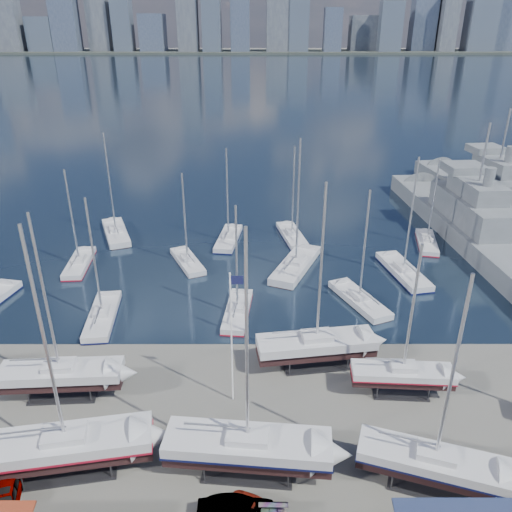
{
  "coord_description": "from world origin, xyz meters",
  "views": [
    {
      "loc": [
        1.61,
        -40.86,
        28.58
      ],
      "look_at": [
        1.64,
        8.0,
        5.87
      ],
      "focal_mm": 35.0,
      "sensor_mm": 36.0,
      "label": 1
    }
  ],
  "objects_px": {
    "naval_ship_east": "(470,227)",
    "naval_ship_west": "(492,198)",
    "flagpole": "(232,330)",
    "car_a": "(5,499)"
  },
  "relations": [
    {
      "from": "naval_ship_east",
      "to": "naval_ship_west",
      "type": "xyz_separation_m",
      "value": [
        8.92,
        13.28,
        -0.0
      ]
    },
    {
      "from": "naval_ship_west",
      "to": "naval_ship_east",
      "type": "bearing_deg",
      "value": 138.98
    },
    {
      "from": "naval_ship_east",
      "to": "flagpole",
      "type": "height_order",
      "value": "naval_ship_east"
    },
    {
      "from": "car_a",
      "to": "flagpole",
      "type": "relative_size",
      "value": 0.37
    },
    {
      "from": "car_a",
      "to": "flagpole",
      "type": "xyz_separation_m",
      "value": [
        14.4,
        10.3,
        6.11
      ]
    },
    {
      "from": "naval_ship_east",
      "to": "car_a",
      "type": "distance_m",
      "value": 65.82
    },
    {
      "from": "naval_ship_east",
      "to": "flagpole",
      "type": "relative_size",
      "value": 4.14
    },
    {
      "from": "naval_ship_east",
      "to": "car_a",
      "type": "bearing_deg",
      "value": 129.75
    },
    {
      "from": "naval_ship_west",
      "to": "car_a",
      "type": "relative_size",
      "value": 10.83
    },
    {
      "from": "flagpole",
      "to": "naval_ship_east",
      "type": "bearing_deg",
      "value": 46.53
    }
  ]
}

